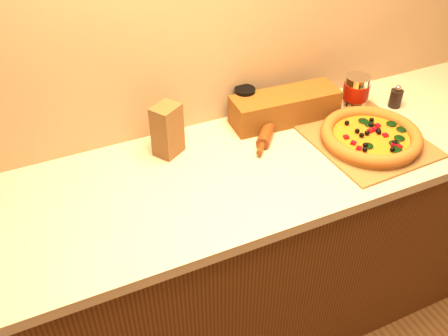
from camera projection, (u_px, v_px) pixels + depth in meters
cabinet at (240, 255)px, 2.07m from camera, size 2.80×0.65×0.86m
countertop at (243, 171)px, 1.80m from camera, size 2.84×0.68×0.04m
pizza_peel at (363, 137)px, 1.92m from camera, size 0.42×0.61×0.01m
pizza at (371, 136)px, 1.88m from camera, size 0.38×0.38×0.05m
pepper_grinder at (396, 98)px, 2.09m from camera, size 0.05×0.05×0.10m
rolling_pin at (269, 126)px, 1.95m from camera, size 0.25×0.29×0.05m
coffee_canister at (356, 92)px, 2.06m from camera, size 0.11×0.11×0.14m
bread_bag at (285, 107)px, 1.99m from camera, size 0.44×0.17×0.12m
paper_bag at (167, 130)px, 1.79m from camera, size 0.13×0.12×0.20m
dark_jar at (245, 103)px, 2.00m from camera, size 0.08×0.08×0.13m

